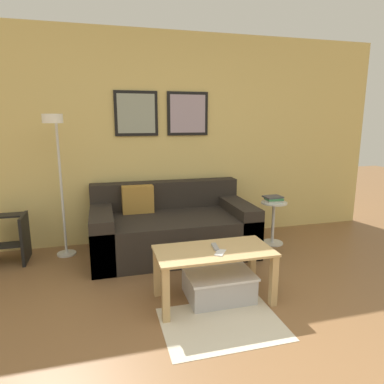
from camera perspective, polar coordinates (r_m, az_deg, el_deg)
wall_back at (r=4.35m, az=-3.32°, el=8.87°), size 5.60×0.09×2.55m
area_rug at (r=2.78m, az=5.03°, el=-21.00°), size 0.91×0.67×0.01m
couch at (r=4.00m, az=-3.46°, el=-6.06°), size 1.81×0.99×0.77m
coffee_table at (r=2.92m, az=3.66°, el=-11.28°), size 0.98×0.49×0.46m
storage_bin at (r=3.08m, az=4.41°, el=-15.04°), size 0.57×0.46×0.24m
floor_lamp at (r=3.81m, az=-21.59°, el=5.48°), size 0.21×0.47×1.57m
side_table at (r=4.34m, az=13.40°, el=-4.39°), size 0.31×0.31×0.53m
book_stack at (r=4.29m, az=13.43°, el=-1.13°), size 0.23×0.20×0.07m
remote_control at (r=2.92m, az=3.88°, el=-9.11°), size 0.06×0.15×0.02m
cell_phone at (r=2.82m, az=4.73°, el=-10.05°), size 0.13×0.15×0.01m
step_stool at (r=4.19m, az=-28.47°, el=-6.76°), size 0.39×0.38×0.52m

